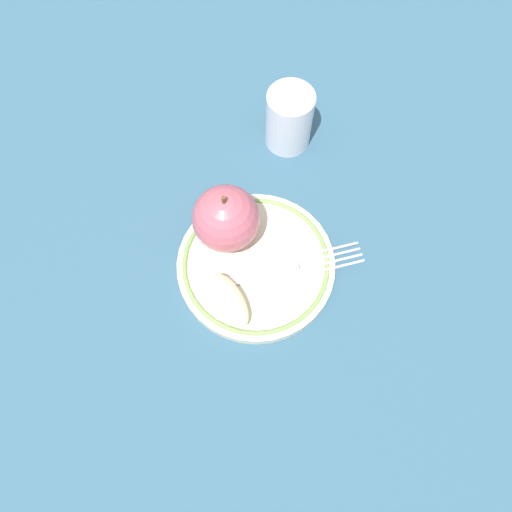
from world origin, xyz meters
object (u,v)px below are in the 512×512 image
(plate, at_px, (256,265))
(apple_red_whole, at_px, (226,219))
(apple_slice_front, at_px, (230,300))
(fork, at_px, (289,269))
(drinking_glass, at_px, (289,119))

(plate, relative_size, apple_red_whole, 2.14)
(plate, distance_m, apple_red_whole, 0.07)
(apple_slice_front, bearing_deg, fork, 92.31)
(apple_red_whole, height_order, apple_slice_front, apple_red_whole)
(plate, height_order, drinking_glass, drinking_glass)
(fork, relative_size, drinking_glass, 1.83)
(fork, bearing_deg, drinking_glass, 74.39)
(apple_slice_front, height_order, fork, apple_slice_front)
(drinking_glass, bearing_deg, fork, 43.70)
(plate, distance_m, fork, 0.04)
(plate, relative_size, fork, 1.22)
(plate, bearing_deg, drinking_glass, -147.93)
(apple_red_whole, bearing_deg, drinking_glass, -162.22)
(plate, height_order, apple_red_whole, apple_red_whole)
(apple_slice_front, distance_m, fork, 0.08)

